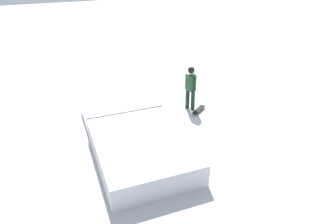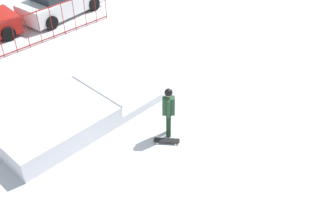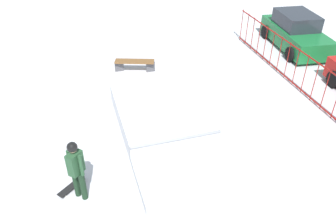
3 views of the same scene
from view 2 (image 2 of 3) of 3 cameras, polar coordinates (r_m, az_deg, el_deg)
name	(u,v)px [view 2 (image 2 of 3)]	position (r m, az deg, el deg)	size (l,w,h in m)	color
ground_plane	(71,134)	(13.35, -13.40, -2.98)	(60.00, 60.00, 0.00)	silver
skate_ramp	(65,118)	(13.52, -14.17, -0.81)	(5.45, 2.72, 0.74)	silver
skater	(169,109)	(12.35, 0.07, 0.47)	(0.43, 0.42, 1.73)	black
skateboard	(167,140)	(12.63, -0.19, -3.99)	(0.67, 0.74, 0.09)	black
parked_car_white	(60,1)	(21.09, -14.91, 14.74)	(4.29, 2.34, 1.60)	white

